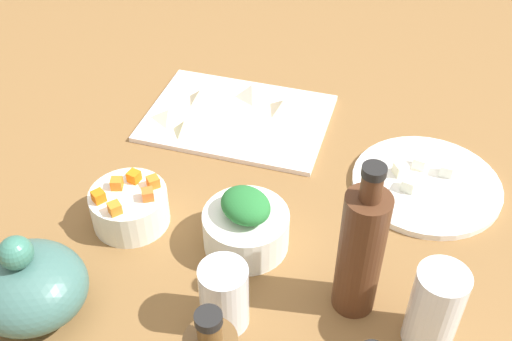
# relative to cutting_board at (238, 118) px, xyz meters

# --- Properties ---
(tabletop) EXTENTS (1.90, 1.90, 0.03)m
(tabletop) POSITION_rel_cutting_board_xyz_m (-0.08, 0.20, -0.02)
(tabletop) COLOR brown
(tabletop) RESTS_ON ground
(cutting_board) EXTENTS (0.37, 0.27, 0.01)m
(cutting_board) POSITION_rel_cutting_board_xyz_m (0.00, 0.00, 0.00)
(cutting_board) COLOR white
(cutting_board) RESTS_ON tabletop
(plate_tofu) EXTENTS (0.26, 0.26, 0.01)m
(plate_tofu) POSITION_rel_cutting_board_xyz_m (-0.37, 0.12, 0.00)
(plate_tofu) COLOR white
(plate_tofu) RESTS_ON tabletop
(bowl_greens) EXTENTS (0.13, 0.13, 0.06)m
(bowl_greens) POSITION_rel_cutting_board_xyz_m (-0.10, 0.32, 0.03)
(bowl_greens) COLOR white
(bowl_greens) RESTS_ON tabletop
(bowl_carrots) EXTENTS (0.13, 0.13, 0.06)m
(bowl_carrots) POSITION_rel_cutting_board_xyz_m (0.10, 0.31, 0.03)
(bowl_carrots) COLOR white
(bowl_carrots) RESTS_ON tabletop
(teapot) EXTENTS (0.18, 0.15, 0.15)m
(teapot) POSITION_rel_cutting_board_xyz_m (0.17, 0.51, 0.05)
(teapot) COLOR #3D6861
(teapot) RESTS_ON tabletop
(bottle_0) EXTENTS (0.06, 0.06, 0.26)m
(bottle_0) POSITION_rel_cutting_board_xyz_m (-0.27, 0.39, 0.10)
(bottle_0) COLOR #4F2D1A
(bottle_0) RESTS_ON tabletop
(drinking_glass_0) EXTENTS (0.07, 0.07, 0.13)m
(drinking_glass_0) POSITION_rel_cutting_board_xyz_m (-0.38, 0.43, 0.06)
(drinking_glass_0) COLOR white
(drinking_glass_0) RESTS_ON tabletop
(drinking_glass_1) EXTENTS (0.07, 0.07, 0.11)m
(drinking_glass_1) POSITION_rel_cutting_board_xyz_m (-0.10, 0.46, 0.05)
(drinking_glass_1) COLOR white
(drinking_glass_1) RESTS_ON tabletop
(carrot_cube_0) EXTENTS (0.02, 0.02, 0.02)m
(carrot_cube_0) POSITION_rel_cutting_board_xyz_m (0.12, 0.30, 0.07)
(carrot_cube_0) COLOR orange
(carrot_cube_0) RESTS_ON bowl_carrots
(carrot_cube_1) EXTENTS (0.02, 0.02, 0.02)m
(carrot_cube_1) POSITION_rel_cutting_board_xyz_m (0.10, 0.28, 0.07)
(carrot_cube_1) COLOR orange
(carrot_cube_1) RESTS_ON bowl_carrots
(carrot_cube_2) EXTENTS (0.02, 0.02, 0.02)m
(carrot_cube_2) POSITION_rel_cutting_board_xyz_m (0.06, 0.31, 0.07)
(carrot_cube_2) COLOR orange
(carrot_cube_2) RESTS_ON bowl_carrots
(carrot_cube_3) EXTENTS (0.03, 0.03, 0.02)m
(carrot_cube_3) POSITION_rel_cutting_board_xyz_m (0.10, 0.36, 0.07)
(carrot_cube_3) COLOR orange
(carrot_cube_3) RESTS_ON bowl_carrots
(carrot_cube_4) EXTENTS (0.03, 0.03, 0.02)m
(carrot_cube_4) POSITION_rel_cutting_board_xyz_m (0.06, 0.29, 0.07)
(carrot_cube_4) COLOR orange
(carrot_cube_4) RESTS_ON bowl_carrots
(carrot_cube_5) EXTENTS (0.03, 0.03, 0.02)m
(carrot_cube_5) POSITION_rel_cutting_board_xyz_m (0.14, 0.34, 0.07)
(carrot_cube_5) COLOR orange
(carrot_cube_5) RESTS_ON bowl_carrots
(chopped_greens_mound) EXTENTS (0.11, 0.11, 0.04)m
(chopped_greens_mound) POSITION_rel_cutting_board_xyz_m (-0.10, 0.32, 0.08)
(chopped_greens_mound) COLOR #257032
(chopped_greens_mound) RESTS_ON bowl_greens
(tofu_cube_0) EXTENTS (0.02, 0.02, 0.02)m
(tofu_cube_0) POSITION_rel_cutting_board_xyz_m (-0.40, 0.09, 0.02)
(tofu_cube_0) COLOR white
(tofu_cube_0) RESTS_ON plate_tofu
(tofu_cube_1) EXTENTS (0.03, 0.03, 0.02)m
(tofu_cube_1) POSITION_rel_cutting_board_xyz_m (-0.34, 0.14, 0.02)
(tofu_cube_1) COLOR white
(tofu_cube_1) RESTS_ON plate_tofu
(tofu_cube_2) EXTENTS (0.03, 0.03, 0.02)m
(tofu_cube_2) POSITION_rel_cutting_board_xyz_m (-0.32, 0.11, 0.02)
(tofu_cube_2) COLOR #F1F1CC
(tofu_cube_2) RESTS_ON plate_tofu
(tofu_cube_3) EXTENTS (0.03, 0.03, 0.02)m
(tofu_cube_3) POSITION_rel_cutting_board_xyz_m (-0.36, 0.08, 0.02)
(tofu_cube_3) COLOR white
(tofu_cube_3) RESTS_ON plate_tofu
(dumpling_0) EXTENTS (0.07, 0.07, 0.03)m
(dumpling_0) POSITION_rel_cutting_board_xyz_m (-0.09, -0.04, 0.02)
(dumpling_0) COLOR beige
(dumpling_0) RESTS_ON cutting_board
(dumpling_1) EXTENTS (0.06, 0.06, 0.03)m
(dumpling_1) POSITION_rel_cutting_board_xyz_m (-0.01, -0.07, 0.02)
(dumpling_1) COLOR beige
(dumpling_1) RESTS_ON cutting_board
(dumpling_2) EXTENTS (0.06, 0.06, 0.02)m
(dumpling_2) POSITION_rel_cutting_board_xyz_m (0.09, -0.03, 0.02)
(dumpling_2) COLOR beige
(dumpling_2) RESTS_ON cutting_board
(dumpling_3) EXTENTS (0.05, 0.05, 0.03)m
(dumpling_3) POSITION_rel_cutting_board_xyz_m (0.09, 0.07, 0.02)
(dumpling_3) COLOR beige
(dumpling_3) RESTS_ON cutting_board
(dumpling_4) EXTENTS (0.06, 0.06, 0.02)m
(dumpling_4) POSITION_rel_cutting_board_xyz_m (0.13, 0.04, 0.02)
(dumpling_4) COLOR beige
(dumpling_4) RESTS_ON cutting_board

